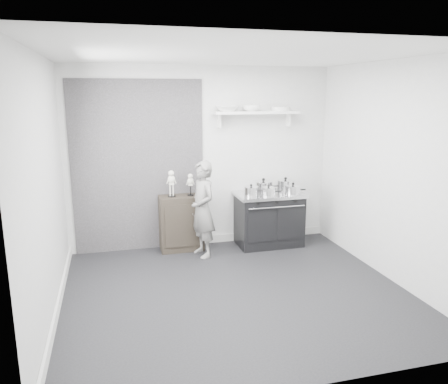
{
  "coord_description": "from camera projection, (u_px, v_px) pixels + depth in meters",
  "views": [
    {
      "loc": [
        -1.35,
        -4.59,
        2.31
      ],
      "look_at": [
        0.11,
        0.95,
        1.0
      ],
      "focal_mm": 35.0,
      "sensor_mm": 36.0,
      "label": 1
    }
  ],
  "objects": [
    {
      "name": "skeleton_full",
      "position": [
        171.0,
        182.0,
        6.33
      ],
      "size": [
        0.13,
        0.08,
        0.45
      ],
      "primitive_type": null,
      "color": "silver",
      "rests_on": "side_cabinet"
    },
    {
      "name": "ground",
      "position": [
        235.0,
        292.0,
        5.17
      ],
      "size": [
        4.0,
        4.0,
        0.0
      ],
      "primitive_type": "plane",
      "color": "black",
      "rests_on": "ground"
    },
    {
      "name": "plate_stack",
      "position": [
        281.0,
        109.0,
        6.58
      ],
      "size": [
        0.28,
        0.28,
        0.06
      ],
      "primitive_type": "cylinder",
      "color": "silver",
      "rests_on": "wall_shelf"
    },
    {
      "name": "pot_back_right",
      "position": [
        285.0,
        185.0,
        6.75
      ],
      "size": [
        0.35,
        0.26,
        0.22
      ],
      "color": "silver",
      "rests_on": "stove"
    },
    {
      "name": "pot_front_right",
      "position": [
        293.0,
        190.0,
        6.53
      ],
      "size": [
        0.32,
        0.24,
        0.18
      ],
      "color": "silver",
      "rests_on": "stove"
    },
    {
      "name": "bowl_large",
      "position": [
        227.0,
        109.0,
        6.37
      ],
      "size": [
        0.34,
        0.34,
        0.08
      ],
      "primitive_type": "imported",
      "color": "white",
      "rests_on": "wall_shelf"
    },
    {
      "name": "pot_front_left",
      "position": [
        251.0,
        191.0,
        6.45
      ],
      "size": [
        0.31,
        0.22,
        0.17
      ],
      "color": "silver",
      "rests_on": "stove"
    },
    {
      "name": "bowl_small",
      "position": [
        251.0,
        108.0,
        6.47
      ],
      "size": [
        0.27,
        0.27,
        0.08
      ],
      "primitive_type": "imported",
      "color": "white",
      "rests_on": "wall_shelf"
    },
    {
      "name": "wall_shelf",
      "position": [
        256.0,
        113.0,
        6.51
      ],
      "size": [
        1.3,
        0.26,
        0.24
      ],
      "color": "white",
      "rests_on": "room_shell"
    },
    {
      "name": "pot_front_center",
      "position": [
        269.0,
        191.0,
        6.42
      ],
      "size": [
        0.3,
        0.21,
        0.17
      ],
      "color": "silver",
      "rests_on": "stove"
    },
    {
      "name": "side_cabinet",
      "position": [
        181.0,
        223.0,
        6.51
      ],
      "size": [
        0.63,
        0.37,
        0.82
      ],
      "primitive_type": "cube",
      "color": "black",
      "rests_on": "ground"
    },
    {
      "name": "child",
      "position": [
        203.0,
        209.0,
        6.19
      ],
      "size": [
        0.45,
        0.57,
        1.38
      ],
      "primitive_type": "imported",
      "rotation": [
        0.0,
        0.0,
        -1.3
      ],
      "color": "slate",
      "rests_on": "ground"
    },
    {
      "name": "pot_back_left",
      "position": [
        263.0,
        186.0,
        6.71
      ],
      "size": [
        0.37,
        0.28,
        0.21
      ],
      "color": "silver",
      "rests_on": "stove"
    },
    {
      "name": "room_shell",
      "position": [
        225.0,
        153.0,
        4.93
      ],
      "size": [
        4.02,
        3.62,
        2.71
      ],
      "color": "beige",
      "rests_on": "ground"
    },
    {
      "name": "skeleton_torso",
      "position": [
        190.0,
        183.0,
        6.41
      ],
      "size": [
        0.1,
        0.07,
        0.37
      ],
      "primitive_type": null,
      "color": "silver",
      "rests_on": "side_cabinet"
    },
    {
      "name": "stove",
      "position": [
        269.0,
        219.0,
        6.71
      ],
      "size": [
        1.02,
        0.64,
        0.82
      ],
      "color": "black",
      "rests_on": "ground"
    }
  ]
}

